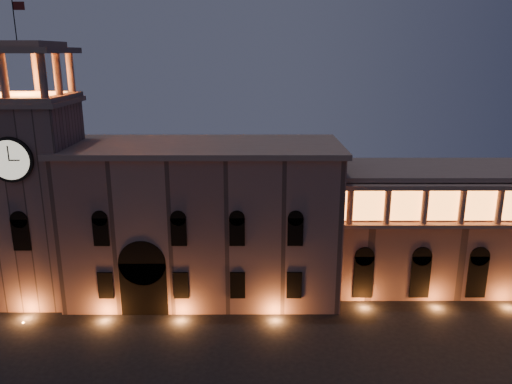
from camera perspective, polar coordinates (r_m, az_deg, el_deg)
government_building at (r=57.57m, az=-6.03°, el=-3.19°), size 30.80×12.80×17.60m
clock_tower at (r=60.38m, az=-23.90°, el=0.12°), size 9.80×9.80×32.40m
colonnade_wing at (r=65.94m, az=25.21°, el=-3.50°), size 40.60×11.50×14.50m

